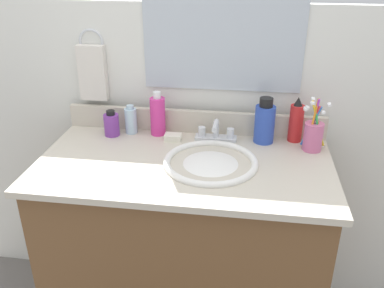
{
  "coord_description": "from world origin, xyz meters",
  "views": [
    {
      "loc": [
        0.21,
        -1.25,
        1.48
      ],
      "look_at": [
        0.03,
        0.0,
        0.88
      ],
      "focal_mm": 38.68,
      "sensor_mm": 36.0,
      "label": 1
    }
  ],
  "objects": [
    {
      "name": "sink_basin",
      "position": [
        0.09,
        -0.0,
        0.78
      ],
      "size": [
        0.33,
        0.33,
        0.11
      ],
      "color": "white",
      "rests_on": "countertop"
    },
    {
      "name": "vanity_cabinet",
      "position": [
        0.0,
        0.0,
        0.39
      ],
      "size": [
        0.98,
        0.5,
        0.78
      ],
      "primitive_type": "cube",
      "color": "brown",
      "rests_on": "ground_plane"
    },
    {
      "name": "bottle_cream_purple",
      "position": [
        -0.32,
        0.18,
        0.85
      ],
      "size": [
        0.06,
        0.06,
        0.1
      ],
      "color": "#7A3899",
      "rests_on": "countertop"
    },
    {
      "name": "towel_ring",
      "position": [
        -0.41,
        0.3,
        1.15
      ],
      "size": [
        0.1,
        0.01,
        0.1
      ],
      "primitive_type": "torus",
      "rotation": [
        1.57,
        0.0,
        0.0
      ],
      "color": "silver"
    },
    {
      "name": "bottle_shampoo_blue",
      "position": [
        0.27,
        0.21,
        0.89
      ],
      "size": [
        0.08,
        0.08,
        0.18
      ],
      "color": "#2D4CB2",
      "rests_on": "countertop"
    },
    {
      "name": "countertop",
      "position": [
        0.0,
        0.0,
        0.8
      ],
      "size": [
        1.02,
        0.54,
        0.02
      ],
      "primitive_type": "cube",
      "color": "beige",
      "rests_on": "vanity_cabinet"
    },
    {
      "name": "soap_bar",
      "position": [
        -0.07,
        0.17,
        0.82
      ],
      "size": [
        0.06,
        0.04,
        0.02
      ],
      "primitive_type": "cube",
      "color": "white",
      "rests_on": "countertop"
    },
    {
      "name": "bottle_soap_pink",
      "position": [
        -0.14,
        0.22,
        0.89
      ],
      "size": [
        0.06,
        0.06,
        0.18
      ],
      "color": "#D8338C",
      "rests_on": "countertop"
    },
    {
      "name": "bottle_spray_red",
      "position": [
        0.39,
        0.23,
        0.89
      ],
      "size": [
        0.05,
        0.05,
        0.18
      ],
      "color": "red",
      "rests_on": "countertop"
    },
    {
      "name": "cup_pink",
      "position": [
        0.45,
        0.16,
        0.87
      ],
      "size": [
        0.09,
        0.07,
        0.2
      ],
      "color": "#D16693",
      "rests_on": "countertop"
    },
    {
      "name": "faucet",
      "position": [
        0.09,
        0.19,
        0.84
      ],
      "size": [
        0.16,
        0.1,
        0.08
      ],
      "color": "silver",
      "rests_on": "countertop"
    },
    {
      "name": "backsplash",
      "position": [
        0.0,
        0.26,
        0.85
      ],
      "size": [
        1.02,
        0.02,
        0.09
      ],
      "primitive_type": "cube",
      "color": "beige",
      "rests_on": "countertop"
    },
    {
      "name": "back_wall",
      "position": [
        0.0,
        0.32,
        0.65
      ],
      "size": [
        2.12,
        0.04,
        1.3
      ],
      "primitive_type": "cube",
      "color": "silver",
      "rests_on": "ground_plane"
    },
    {
      "name": "mirror_panel",
      "position": [
        0.1,
        0.3,
        1.26
      ],
      "size": [
        0.6,
        0.01,
        0.56
      ],
      "primitive_type": "cube",
      "color": "#B2BCC6"
    },
    {
      "name": "hand_towel",
      "position": [
        -0.41,
        0.28,
        1.03
      ],
      "size": [
        0.11,
        0.04,
        0.22
      ],
      "primitive_type": "cube",
      "color": "silver"
    },
    {
      "name": "bottle_gel_clear",
      "position": [
        -0.25,
        0.22,
        0.86
      ],
      "size": [
        0.05,
        0.05,
        0.12
      ],
      "color": "silver",
      "rests_on": "countertop"
    }
  ]
}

